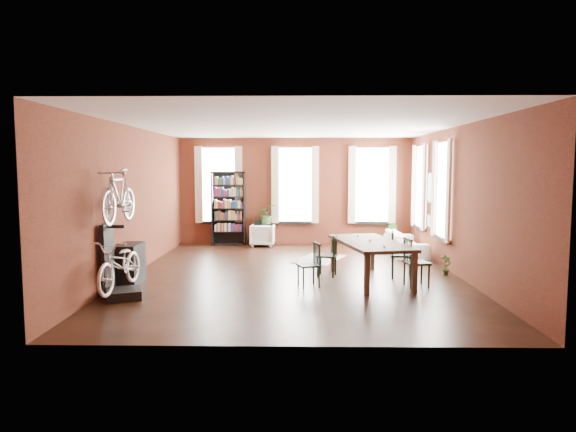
{
  "coord_description": "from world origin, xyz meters",
  "views": [
    {
      "loc": [
        0.05,
        -10.97,
        2.31
      ],
      "look_at": [
        -0.15,
        0.6,
        1.22
      ],
      "focal_mm": 32.0,
      "sensor_mm": 36.0,
      "label": 1
    }
  ],
  "objects_px": {
    "bike_trainer": "(123,294)",
    "console_table": "(130,264)",
    "dining_chair_a": "(309,265)",
    "bicycle_floor": "(120,241)",
    "bookshelf": "(228,208)",
    "plant_stand": "(266,234)",
    "dining_table": "(370,261)",
    "dining_chair_b": "(327,256)",
    "dining_chair_d": "(402,255)",
    "white_armchair": "(263,234)",
    "dining_chair_c": "(417,262)",
    "cream_sofa": "(406,240)"
  },
  "relations": [
    {
      "from": "dining_chair_c",
      "to": "bicycle_floor",
      "type": "distance_m",
      "value": 5.56
    },
    {
      "from": "console_table",
      "to": "bicycle_floor",
      "type": "bearing_deg",
      "value": -79.42
    },
    {
      "from": "dining_chair_b",
      "to": "bike_trainer",
      "type": "bearing_deg",
      "value": -47.63
    },
    {
      "from": "dining_chair_c",
      "to": "cream_sofa",
      "type": "xyz_separation_m",
      "value": [
        0.57,
        3.69,
        -0.07
      ]
    },
    {
      "from": "dining_chair_a",
      "to": "plant_stand",
      "type": "distance_m",
      "value": 5.55
    },
    {
      "from": "dining_table",
      "to": "plant_stand",
      "type": "distance_m",
      "value": 5.5
    },
    {
      "from": "white_armchair",
      "to": "plant_stand",
      "type": "xyz_separation_m",
      "value": [
        0.09,
        0.23,
        -0.04
      ]
    },
    {
      "from": "dining_table",
      "to": "dining_chair_b",
      "type": "xyz_separation_m",
      "value": [
        -0.85,
        0.51,
        0.03
      ]
    },
    {
      "from": "dining_chair_a",
      "to": "dining_table",
      "type": "bearing_deg",
      "value": 93.4
    },
    {
      "from": "bookshelf",
      "to": "white_armchair",
      "type": "relative_size",
      "value": 3.12
    },
    {
      "from": "bookshelf",
      "to": "console_table",
      "type": "height_order",
      "value": "bookshelf"
    },
    {
      "from": "dining_chair_c",
      "to": "bicycle_floor",
      "type": "bearing_deg",
      "value": 91.67
    },
    {
      "from": "plant_stand",
      "to": "bicycle_floor",
      "type": "height_order",
      "value": "bicycle_floor"
    },
    {
      "from": "dining_chair_a",
      "to": "plant_stand",
      "type": "bearing_deg",
      "value": 174.03
    },
    {
      "from": "dining_chair_b",
      "to": "dining_chair_a",
      "type": "bearing_deg",
      "value": -8.29
    },
    {
      "from": "dining_chair_a",
      "to": "bookshelf",
      "type": "relative_size",
      "value": 0.39
    },
    {
      "from": "dining_table",
      "to": "dining_chair_a",
      "type": "bearing_deg",
      "value": -170.42
    },
    {
      "from": "dining_table",
      "to": "dining_chair_a",
      "type": "relative_size",
      "value": 2.83
    },
    {
      "from": "dining_table",
      "to": "bookshelf",
      "type": "xyz_separation_m",
      "value": [
        -3.54,
        4.94,
        0.69
      ]
    },
    {
      "from": "cream_sofa",
      "to": "plant_stand",
      "type": "distance_m",
      "value": 4.19
    },
    {
      "from": "dining_chair_a",
      "to": "bicycle_floor",
      "type": "height_order",
      "value": "bicycle_floor"
    },
    {
      "from": "cream_sofa",
      "to": "bike_trainer",
      "type": "relative_size",
      "value": 3.56
    },
    {
      "from": "console_table",
      "to": "dining_chair_b",
      "type": "bearing_deg",
      "value": 10.97
    },
    {
      "from": "dining_chair_b",
      "to": "console_table",
      "type": "bearing_deg",
      "value": -64.92
    },
    {
      "from": "cream_sofa",
      "to": "bicycle_floor",
      "type": "bearing_deg",
      "value": 128.19
    },
    {
      "from": "dining_chair_b",
      "to": "bookshelf",
      "type": "distance_m",
      "value": 5.23
    },
    {
      "from": "dining_chair_d",
      "to": "plant_stand",
      "type": "bearing_deg",
      "value": 43.57
    },
    {
      "from": "dining_chair_c",
      "to": "cream_sofa",
      "type": "distance_m",
      "value": 3.73
    },
    {
      "from": "bike_trainer",
      "to": "console_table",
      "type": "xyz_separation_m",
      "value": [
        -0.26,
        1.22,
        0.31
      ]
    },
    {
      "from": "dining_chair_a",
      "to": "bicycle_floor",
      "type": "distance_m",
      "value": 3.53
    },
    {
      "from": "dining_chair_d",
      "to": "bookshelf",
      "type": "bearing_deg",
      "value": 52.1
    },
    {
      "from": "bicycle_floor",
      "to": "plant_stand",
      "type": "bearing_deg",
      "value": 75.15
    },
    {
      "from": "white_armchair",
      "to": "cream_sofa",
      "type": "relative_size",
      "value": 0.34
    },
    {
      "from": "dining_chair_d",
      "to": "white_armchair",
      "type": "relative_size",
      "value": 1.38
    },
    {
      "from": "dining_table",
      "to": "dining_chair_c",
      "type": "height_order",
      "value": "dining_chair_c"
    },
    {
      "from": "dining_table",
      "to": "plant_stand",
      "type": "relative_size",
      "value": 3.84
    },
    {
      "from": "bookshelf",
      "to": "bicycle_floor",
      "type": "xyz_separation_m",
      "value": [
        -1.05,
        -6.42,
        -0.07
      ]
    },
    {
      "from": "bookshelf",
      "to": "white_armchair",
      "type": "height_order",
      "value": "bookshelf"
    },
    {
      "from": "white_armchair",
      "to": "bike_trainer",
      "type": "height_order",
      "value": "white_armchair"
    },
    {
      "from": "white_armchair",
      "to": "bicycle_floor",
      "type": "relative_size",
      "value": 0.41
    },
    {
      "from": "dining_chair_a",
      "to": "plant_stand",
      "type": "height_order",
      "value": "dining_chair_a"
    },
    {
      "from": "dining_table",
      "to": "dining_chair_c",
      "type": "bearing_deg",
      "value": -40.17
    },
    {
      "from": "white_armchair",
      "to": "cream_sofa",
      "type": "height_order",
      "value": "cream_sofa"
    },
    {
      "from": "dining_table",
      "to": "plant_stand",
      "type": "xyz_separation_m",
      "value": [
        -2.42,
        4.94,
        -0.1
      ]
    },
    {
      "from": "bike_trainer",
      "to": "console_table",
      "type": "relative_size",
      "value": 0.73
    },
    {
      "from": "cream_sofa",
      "to": "bike_trainer",
      "type": "xyz_separation_m",
      "value": [
        -5.97,
        -4.72,
        -0.32
      ]
    },
    {
      "from": "cream_sofa",
      "to": "plant_stand",
      "type": "height_order",
      "value": "cream_sofa"
    },
    {
      "from": "cream_sofa",
      "to": "bookshelf",
      "type": "bearing_deg",
      "value": 71.05
    },
    {
      "from": "dining_table",
      "to": "cream_sofa",
      "type": "relative_size",
      "value": 1.16
    },
    {
      "from": "bicycle_floor",
      "to": "dining_table",
      "type": "bearing_deg",
      "value": 21.78
    }
  ]
}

